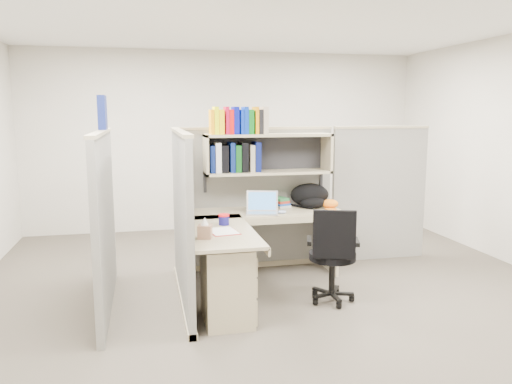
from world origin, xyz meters
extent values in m
plane|color=#37332A|center=(0.00, 0.00, 0.00)|extent=(6.00, 6.00, 0.00)
plane|color=beige|center=(0.00, 3.00, 1.35)|extent=(6.00, 0.00, 6.00)
plane|color=beige|center=(0.00, -3.00, 1.35)|extent=(6.00, 0.00, 6.00)
plane|color=white|center=(0.00, 0.00, 2.70)|extent=(6.00, 6.00, 0.00)
cube|color=#62625E|center=(0.00, 0.90, 0.80)|extent=(1.80, 0.06, 1.60)
cube|color=gray|center=(0.00, 0.90, 1.61)|extent=(1.80, 0.08, 0.03)
cube|color=#62625E|center=(-0.90, 0.00, 0.80)|extent=(0.06, 1.80, 1.60)
cube|color=gray|center=(-0.90, 0.00, 1.61)|extent=(0.08, 1.80, 0.03)
cube|color=#62625E|center=(-1.60, 0.00, 0.80)|extent=(0.06, 1.80, 1.60)
cube|color=#62625E|center=(1.55, 0.90, 0.80)|extent=(1.20, 0.06, 1.60)
cube|color=navy|center=(-1.60, 0.35, 1.79)|extent=(0.07, 0.27, 0.32)
cube|color=white|center=(-0.87, 0.15, 1.20)|extent=(0.00, 0.21, 0.28)
cube|color=tan|center=(0.10, 0.70, 1.55)|extent=(1.40, 0.34, 0.03)
cube|color=tan|center=(0.10, 0.70, 1.14)|extent=(1.40, 0.34, 0.03)
cube|color=tan|center=(-0.58, 0.70, 1.34)|extent=(0.03, 0.34, 0.44)
cube|color=tan|center=(0.78, 0.70, 1.34)|extent=(0.03, 0.34, 0.44)
cube|color=black|center=(0.10, 0.86, 1.34)|extent=(1.38, 0.01, 0.41)
cube|color=#FB9D05|center=(-0.52, 0.68, 1.69)|extent=(0.03, 0.20, 0.26)
cube|color=#E7F405|center=(-0.48, 0.68, 1.71)|extent=(0.05, 0.20, 0.29)
cube|color=yellow|center=(-0.42, 0.68, 1.69)|extent=(0.06, 0.20, 0.26)
cube|color=#AE062D|center=(-0.36, 0.68, 1.71)|extent=(0.04, 0.20, 0.29)
cube|color=red|center=(-0.32, 0.68, 1.69)|extent=(0.05, 0.20, 0.26)
cube|color=#040B8B|center=(-0.27, 0.68, 1.71)|extent=(0.06, 0.20, 0.29)
cube|color=#0524A9|center=(-0.20, 0.68, 1.69)|extent=(0.04, 0.20, 0.26)
cube|color=#0529A0|center=(-0.16, 0.68, 1.71)|extent=(0.04, 0.20, 0.29)
cube|color=#065A12|center=(-0.11, 0.68, 1.69)|extent=(0.06, 0.20, 0.26)
cube|color=orange|center=(-0.04, 0.68, 1.71)|extent=(0.04, 0.20, 0.29)
cube|color=black|center=(0.00, 0.68, 1.69)|extent=(0.05, 0.20, 0.26)
cube|color=tan|center=(0.05, 0.68, 1.71)|extent=(0.06, 0.20, 0.29)
cube|color=#07154B|center=(-0.52, 0.72, 1.30)|extent=(0.05, 0.24, 0.29)
cube|color=silver|center=(-0.46, 0.72, 1.31)|extent=(0.06, 0.24, 0.32)
cube|color=black|center=(-0.39, 0.72, 1.30)|extent=(0.07, 0.24, 0.29)
cube|color=#081850|center=(-0.30, 0.72, 1.31)|extent=(0.05, 0.24, 0.32)
cube|color=#094010|center=(-0.24, 0.72, 1.30)|extent=(0.06, 0.24, 0.29)
cube|color=black|center=(-0.17, 0.72, 1.31)|extent=(0.07, 0.24, 0.32)
cube|color=gray|center=(-0.09, 0.72, 1.30)|extent=(0.05, 0.24, 0.29)
cube|color=#070F4A|center=(-0.03, 0.72, 1.31)|extent=(0.06, 0.24, 0.32)
cube|color=tan|center=(0.00, 0.57, 0.71)|extent=(1.74, 0.60, 0.03)
cube|color=tan|center=(-0.57, -0.20, 0.71)|extent=(0.60, 1.34, 0.03)
cube|color=tan|center=(0.00, 0.27, 0.68)|extent=(1.74, 0.02, 0.07)
cube|color=tan|center=(-0.27, -0.20, 0.68)|extent=(0.02, 1.34, 0.07)
cube|color=tan|center=(-0.57, -0.55, 0.34)|extent=(0.40, 0.55, 0.68)
cube|color=gray|center=(-0.36, -0.55, 0.54)|extent=(0.02, 0.50, 0.16)
cube|color=gray|center=(-0.36, -0.55, 0.36)|extent=(0.02, 0.50, 0.16)
cube|color=gray|center=(-0.36, -0.55, 0.14)|extent=(0.02, 0.50, 0.22)
cube|color=#B2B2B7|center=(-0.35, -0.55, 0.54)|extent=(0.01, 0.12, 0.01)
cube|color=tan|center=(0.80, 0.60, 0.35)|extent=(0.03, 0.55, 0.70)
cylinder|color=#13105E|center=(-0.51, -0.02, 0.77)|extent=(0.10, 0.10, 0.09)
cylinder|color=red|center=(-0.51, -0.02, 0.82)|extent=(0.11, 0.11, 0.02)
ellipsoid|color=#8A9CC5|center=(0.18, 0.38, 0.75)|extent=(0.10, 0.08, 0.04)
cylinder|color=white|center=(0.01, 0.76, 0.78)|extent=(0.08, 0.08, 0.09)
cylinder|color=black|center=(0.48, -0.33, 0.45)|extent=(0.44, 0.44, 0.07)
cube|color=black|center=(0.41, -0.53, 0.71)|extent=(0.38, 0.17, 0.44)
cylinder|color=black|center=(0.48, -0.33, 0.27)|extent=(0.06, 0.06, 0.38)
cylinder|color=black|center=(0.48, -0.33, 0.05)|extent=(0.42, 0.42, 0.10)
cube|color=black|center=(0.27, -0.27, 0.59)|extent=(0.11, 0.25, 0.04)
cube|color=black|center=(0.69, -0.40, 0.59)|extent=(0.11, 0.25, 0.04)
camera|label=1|loc=(-1.22, -4.62, 1.80)|focal=35.00mm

